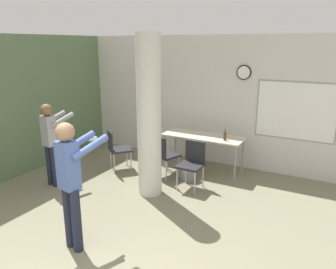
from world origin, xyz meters
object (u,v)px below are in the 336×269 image
at_px(bottle_on_table, 225,136).
at_px(person_watching_back, 50,138).
at_px(person_playing_front, 71,177).
at_px(chair_table_left, 164,153).
at_px(chair_table_front, 192,161).
at_px(folding_table, 203,138).
at_px(chair_near_pillar, 117,147).

distance_m(bottle_on_table, person_watching_back, 3.34).
bearing_deg(person_watching_back, person_playing_front, -35.82).
xyz_separation_m(bottle_on_table, person_playing_front, (-0.90, -3.26, 0.16)).
distance_m(chair_table_left, person_watching_back, 2.17).
xyz_separation_m(chair_table_front, person_watching_back, (-2.35, -1.16, 0.42)).
bearing_deg(chair_table_left, person_playing_front, -86.97).
xyz_separation_m(chair_table_left, person_playing_front, (0.14, -2.64, 0.50)).
bearing_deg(chair_table_left, folding_table, 53.86).
xyz_separation_m(folding_table, bottle_on_table, (0.51, -0.11, 0.14)).
relative_size(chair_table_front, person_watching_back, 0.55).
bearing_deg(folding_table, bottle_on_table, -11.81).
height_order(chair_table_front, person_watching_back, person_watching_back).
bearing_deg(chair_near_pillar, chair_table_front, -1.36).
height_order(folding_table, chair_near_pillar, chair_near_pillar).
height_order(folding_table, chair_table_front, chair_table_front).
xyz_separation_m(bottle_on_table, chair_near_pillar, (-2.11, -0.76, -0.34)).
xyz_separation_m(chair_near_pillar, person_watching_back, (-0.59, -1.20, 0.42)).
bearing_deg(person_playing_front, chair_table_left, 93.03).
bearing_deg(chair_table_left, chair_near_pillar, -172.71).
bearing_deg(folding_table, chair_table_front, -79.74).
distance_m(folding_table, chair_table_left, 0.93).
bearing_deg(person_playing_front, chair_near_pillar, 115.70).
height_order(chair_table_left, person_watching_back, person_watching_back).
relative_size(folding_table, bottle_on_table, 7.40).
xyz_separation_m(chair_table_front, person_playing_front, (-0.56, -2.46, 0.50)).
relative_size(chair_table_front, chair_near_pillar, 1.00).
relative_size(folding_table, person_watching_back, 1.08).
xyz_separation_m(chair_near_pillar, person_playing_front, (1.20, -2.50, 0.50)).
distance_m(folding_table, chair_near_pillar, 1.83).
relative_size(chair_table_left, chair_table_front, 1.00).
bearing_deg(chair_near_pillar, chair_table_left, 7.29).
relative_size(bottle_on_table, chair_near_pillar, 0.26).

